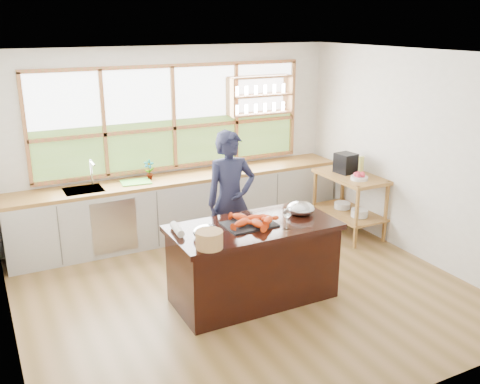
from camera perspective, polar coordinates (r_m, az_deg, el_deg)
ground_plane at (r=6.39m, az=0.54°, el=-10.47°), size 5.00×5.00×0.00m
room_shell at (r=6.22m, az=-1.41°, el=5.99°), size 5.02×4.52×2.71m
back_counter at (r=7.83m, az=-6.15°, el=-1.46°), size 4.90×0.63×0.90m
right_shelf_unit at (r=7.96m, az=11.64°, el=-0.26°), size 0.62×1.10×0.90m
island at (r=6.03m, az=1.44°, el=-7.48°), size 1.85×0.90×0.90m
cook at (r=6.67m, az=-1.00°, el=-0.92°), size 0.68×0.48×1.77m
potted_plant at (r=7.57m, az=-9.68°, el=2.36°), size 0.18×0.15×0.28m
cutting_board at (r=7.49m, az=-11.05°, el=1.05°), size 0.43×0.34×0.01m
espresso_machine at (r=7.94m, az=11.21°, el=3.04°), size 0.28×0.30×0.29m
wine_bottle at (r=7.76m, az=12.78°, el=2.64°), size 0.09×0.09×0.30m
fruit_bowl at (r=7.65m, az=12.62°, el=1.60°), size 0.24×0.24×0.11m
slate_board at (r=5.84m, az=1.00°, el=-3.47°), size 0.56×0.41×0.02m
lobster_pile at (r=5.80m, az=1.33°, el=-3.08°), size 0.52×0.48×0.08m
mixing_bowl_left at (r=5.52m, az=-3.61°, el=-4.25°), size 0.28×0.28×0.14m
mixing_bowl_right at (r=6.18m, az=6.49°, el=-1.75°), size 0.32×0.32×0.16m
wine_glass at (r=5.72m, az=5.01°, el=-2.38°), size 0.08×0.08×0.22m
wicker_basket at (r=5.25m, az=-3.30°, el=-5.09°), size 0.27×0.27×0.17m
parchment_roll at (r=5.66m, az=-6.72°, el=-3.96°), size 0.11×0.31×0.08m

